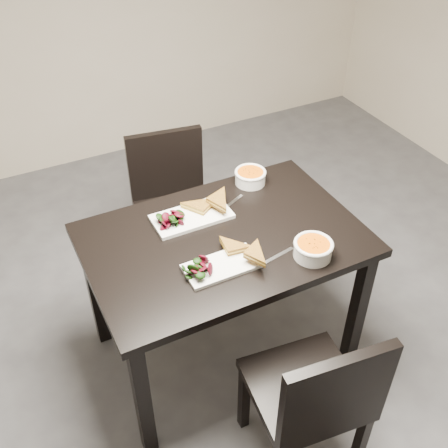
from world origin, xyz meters
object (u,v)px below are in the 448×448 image
table (224,253)px  chair_far (172,199)px  soup_bowl_far (250,176)px  plate_far (192,217)px  plate_near (222,266)px  soup_bowl_near (313,248)px  chair_near (316,397)px

table → chair_far: bearing=87.6°
soup_bowl_far → plate_far: bearing=-161.0°
plate_far → plate_near: bearing=-93.9°
chair_far → soup_bowl_near: (0.24, -0.98, 0.31)m
chair_near → plate_far: chair_near is taller
chair_near → chair_far: size_ratio=1.00×
table → chair_far: (0.03, 0.70, -0.17)m
plate_far → chair_far: bearing=78.9°
chair_near → soup_bowl_near: bearing=67.2°
table → plate_far: (-0.07, 0.18, 0.11)m
plate_far → soup_bowl_far: size_ratio=2.29×
plate_far → soup_bowl_far: (0.37, 0.13, 0.03)m
chair_far → plate_far: bearing=-92.6°
chair_near → soup_bowl_near: (0.24, 0.43, 0.31)m
chair_near → plate_near: 0.62m
chair_far → plate_near: bearing=-89.8°
soup_bowl_far → soup_bowl_near: bearing=-92.9°
soup_bowl_near → soup_bowl_far: (0.03, 0.59, -0.00)m
chair_far → soup_bowl_far: (0.27, -0.39, 0.31)m
soup_bowl_near → plate_far: bearing=127.0°
soup_bowl_far → plate_near: bearing=-129.7°
table → soup_bowl_near: (0.27, -0.28, 0.14)m
plate_near → soup_bowl_far: bearing=50.3°
table → plate_far: size_ratio=3.37×
soup_bowl_near → plate_near: bearing=163.7°
chair_far → table: bearing=-83.9°
chair_near → chair_far: bearing=96.6°
plate_near → soup_bowl_far: size_ratio=1.96×
table → chair_far: chair_far is taller
soup_bowl_near → table: bearing=134.4°
soup_bowl_near → plate_far: 0.57m
chair_far → plate_far: chair_far is taller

